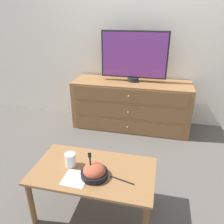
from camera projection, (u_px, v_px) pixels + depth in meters
name	position (u px, v px, depth m)	size (l,w,h in m)	color
ground_plane	(140.00, 118.00, 3.46)	(12.00, 12.00, 0.00)	#56514C
wall_back	(145.00, 31.00, 2.94)	(12.00, 0.05, 2.60)	white
dresser	(131.00, 105.00, 3.09)	(1.60, 0.53, 0.67)	olive
tv	(134.00, 56.00, 2.84)	(0.87, 0.15, 0.65)	#232328
coffee_table	(94.00, 176.00, 1.70)	(0.94, 0.53, 0.42)	olive
takeout_bowl	(94.00, 172.00, 1.60)	(0.20, 0.20, 0.18)	black
drink_cup	(70.00, 161.00, 1.71)	(0.08, 0.08, 0.11)	white
napkin	(75.00, 179.00, 1.59)	(0.18, 0.18, 0.00)	white
knife	(122.00, 180.00, 1.57)	(0.19, 0.06, 0.01)	black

